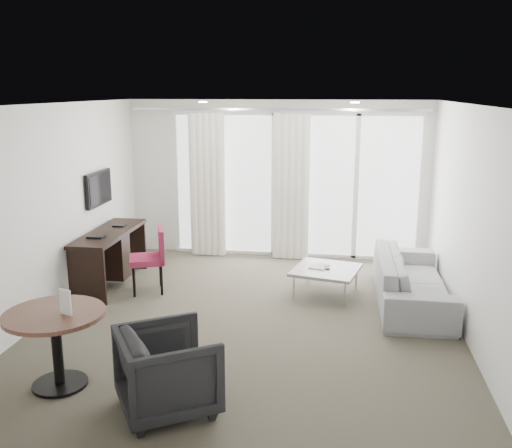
# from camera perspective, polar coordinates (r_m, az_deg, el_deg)

# --- Properties ---
(floor) EXTENTS (5.00, 6.00, 0.00)m
(floor) POSITION_cam_1_polar(r_m,az_deg,el_deg) (7.00, -0.73, -9.93)
(floor) COLOR #4A4538
(floor) RESTS_ON ground
(ceiling) EXTENTS (5.00, 6.00, 0.00)m
(ceiling) POSITION_cam_1_polar(r_m,az_deg,el_deg) (6.43, -0.80, 11.86)
(ceiling) COLOR white
(ceiling) RESTS_ON ground
(wall_left) EXTENTS (0.00, 6.00, 2.60)m
(wall_left) POSITION_cam_1_polar(r_m,az_deg,el_deg) (7.41, -20.22, 1.10)
(wall_left) COLOR silver
(wall_left) RESTS_ON ground
(wall_right) EXTENTS (0.00, 6.00, 2.60)m
(wall_right) POSITION_cam_1_polar(r_m,az_deg,el_deg) (6.68, 20.92, -0.24)
(wall_right) COLOR silver
(wall_right) RESTS_ON ground
(wall_front) EXTENTS (5.00, 0.00, 2.60)m
(wall_front) POSITION_cam_1_polar(r_m,az_deg,el_deg) (3.80, -8.11, -9.56)
(wall_front) COLOR silver
(wall_front) RESTS_ON ground
(window_panel) EXTENTS (4.00, 0.02, 2.38)m
(window_panel) POSITION_cam_1_polar(r_m,az_deg,el_deg) (9.49, 3.92, 3.83)
(window_panel) COLOR white
(window_panel) RESTS_ON ground
(window_frame) EXTENTS (4.10, 0.06, 2.44)m
(window_frame) POSITION_cam_1_polar(r_m,az_deg,el_deg) (9.48, 3.91, 3.81)
(window_frame) COLOR white
(window_frame) RESTS_ON ground
(curtain_left) EXTENTS (0.60, 0.20, 2.38)m
(curtain_left) POSITION_cam_1_polar(r_m,az_deg,el_deg) (9.55, -4.89, 3.87)
(curtain_left) COLOR silver
(curtain_left) RESTS_ON ground
(curtain_right) EXTENTS (0.60, 0.20, 2.38)m
(curtain_right) POSITION_cam_1_polar(r_m,az_deg,el_deg) (9.33, 3.53, 3.67)
(curtain_right) COLOR silver
(curtain_right) RESTS_ON ground
(curtain_track) EXTENTS (4.80, 0.04, 0.04)m
(curtain_track) POSITION_cam_1_polar(r_m,az_deg,el_deg) (9.23, 2.06, 11.39)
(curtain_track) COLOR #B2B2B7
(curtain_track) RESTS_ON ceiling
(downlight_a) EXTENTS (0.12, 0.12, 0.02)m
(downlight_a) POSITION_cam_1_polar(r_m,az_deg,el_deg) (8.18, -5.33, 12.06)
(downlight_a) COLOR #FFE0B2
(downlight_a) RESTS_ON ceiling
(downlight_b) EXTENTS (0.12, 0.12, 0.02)m
(downlight_b) POSITION_cam_1_polar(r_m,az_deg,el_deg) (7.95, 9.87, 11.89)
(downlight_b) COLOR #FFE0B2
(downlight_b) RESTS_ON ceiling
(desk) EXTENTS (0.53, 1.69, 0.79)m
(desk) POSITION_cam_1_polar(r_m,az_deg,el_deg) (8.47, -14.34, -3.34)
(desk) COLOR black
(desk) RESTS_ON floor
(tv) EXTENTS (0.05, 0.80, 0.50)m
(tv) POSITION_cam_1_polar(r_m,az_deg,el_deg) (8.66, -15.46, 3.45)
(tv) COLOR black
(tv) RESTS_ON wall_left
(desk_chair) EXTENTS (0.63, 0.61, 0.91)m
(desk_chair) POSITION_cam_1_polar(r_m,az_deg,el_deg) (8.05, -10.87, -3.59)
(desk_chair) COLOR maroon
(desk_chair) RESTS_ON floor
(round_table) EXTENTS (1.12, 1.12, 0.75)m
(round_table) POSITION_cam_1_polar(r_m,az_deg,el_deg) (5.82, -19.26, -11.74)
(round_table) COLOR #533225
(round_table) RESTS_ON floor
(menu_card) EXTENTS (0.13, 0.07, 0.24)m
(menu_card) POSITION_cam_1_polar(r_m,az_deg,el_deg) (5.60, -18.40, -8.84)
(menu_card) COLOR white
(menu_card) RESTS_ON round_table
(tub_armchair) EXTENTS (1.12, 1.11, 0.75)m
(tub_armchair) POSITION_cam_1_polar(r_m,az_deg,el_deg) (5.20, -8.81, -14.28)
(tub_armchair) COLOR black
(tub_armchair) RESTS_ON floor
(coffee_table) EXTENTS (1.02, 1.02, 0.38)m
(coffee_table) POSITION_cam_1_polar(r_m,az_deg,el_deg) (7.92, 6.99, -5.74)
(coffee_table) COLOR gray
(coffee_table) RESTS_ON floor
(remote) EXTENTS (0.09, 0.17, 0.02)m
(remote) POSITION_cam_1_polar(r_m,az_deg,el_deg) (7.88, 7.06, -4.53)
(remote) COLOR black
(remote) RESTS_ON coffee_table
(magazine) EXTENTS (0.31, 0.35, 0.02)m
(magazine) POSITION_cam_1_polar(r_m,az_deg,el_deg) (7.92, 6.35, -4.41)
(magazine) COLOR gray
(magazine) RESTS_ON coffee_table
(sofa) EXTENTS (0.88, 2.24, 0.65)m
(sofa) POSITION_cam_1_polar(r_m,az_deg,el_deg) (7.80, 15.32, -5.38)
(sofa) COLOR gray
(sofa) RESTS_ON floor
(terrace_slab) EXTENTS (5.60, 3.00, 0.12)m
(terrace_slab) POSITION_cam_1_polar(r_m,az_deg,el_deg) (11.23, 4.44, -1.25)
(terrace_slab) COLOR #4D4D50
(terrace_slab) RESTS_ON ground
(rattan_chair_a) EXTENTS (0.58, 0.58, 0.82)m
(rattan_chair_a) POSITION_cam_1_polar(r_m,az_deg,el_deg) (11.33, 7.26, 1.25)
(rattan_chair_a) COLOR brown
(rattan_chair_a) RESTS_ON terrace_slab
(rattan_chair_b) EXTENTS (0.73, 0.73, 0.86)m
(rattan_chair_b) POSITION_cam_1_polar(r_m,az_deg,el_deg) (11.43, 12.78, 1.25)
(rattan_chair_b) COLOR brown
(rattan_chair_b) RESTS_ON terrace_slab
(rattan_table) EXTENTS (0.50, 0.50, 0.47)m
(rattan_table) POSITION_cam_1_polar(r_m,az_deg,el_deg) (11.32, 10.03, 0.24)
(rattan_table) COLOR brown
(rattan_table) RESTS_ON terrace_slab
(balustrade) EXTENTS (5.50, 0.06, 1.05)m
(balustrade) POSITION_cam_1_polar(r_m,az_deg,el_deg) (12.53, 4.96, 2.89)
(balustrade) COLOR #B2B2B7
(balustrade) RESTS_ON terrace_slab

